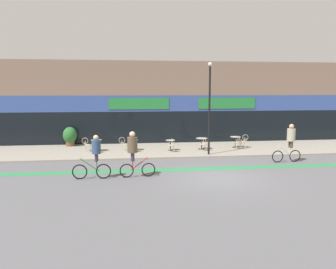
{
  "coord_description": "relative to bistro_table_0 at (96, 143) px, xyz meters",
  "views": [
    {
      "loc": [
        -4.2,
        -14.57,
        4.07
      ],
      "look_at": [
        -1.78,
        5.17,
        1.4
      ],
      "focal_mm": 35.0,
      "sensor_mm": 36.0,
      "label": 1
    }
  ],
  "objects": [
    {
      "name": "cyclist_0",
      "position": [
        2.33,
        -6.44,
        0.66
      ],
      "size": [
        1.7,
        0.52,
        2.19
      ],
      "rotation": [
        0.0,
        0.0,
        0.05
      ],
      "color": "black",
      "rests_on": "ground"
    },
    {
      "name": "lamp_post",
      "position": [
        7.07,
        -1.98,
        2.7
      ],
      "size": [
        0.26,
        0.26,
        5.66
      ],
      "color": "black",
      "rests_on": "sidewalk_slab"
    },
    {
      "name": "storefront_facade",
      "position": [
        6.3,
        4.9,
        2.47
      ],
      "size": [
        40.0,
        4.06,
        6.28
      ],
      "color": "#7F6656",
      "rests_on": "ground"
    },
    {
      "name": "bistro_table_4",
      "position": [
        9.54,
        0.28,
        0.01
      ],
      "size": [
        0.72,
        0.72,
        0.76
      ],
      "color": "black",
      "rests_on": "sidewalk_slab"
    },
    {
      "name": "planter_pot",
      "position": [
        -2.06,
        2.31,
        0.19
      ],
      "size": [
        0.98,
        0.98,
        1.37
      ],
      "color": "brown",
      "rests_on": "sidewalk_slab"
    },
    {
      "name": "cafe_chair_1_side",
      "position": [
        1.77,
        -0.01,
        -0.02
      ],
      "size": [
        0.58,
        0.41,
        0.9
      ],
      "rotation": [
        0.0,
        0.0,
        0.02
      ],
      "color": "beige",
      "rests_on": "sidewalk_slab"
    },
    {
      "name": "cafe_chair_4_side",
      "position": [
        10.17,
        0.27,
        -0.02
      ],
      "size": [
        0.59,
        0.43,
        0.9
      ],
      "rotation": [
        0.0,
        0.0,
        3.06
      ],
      "color": "beige",
      "rests_on": "sidewalk_slab"
    },
    {
      "name": "cafe_chair_0_side",
      "position": [
        -0.63,
        0.0,
        -0.02
      ],
      "size": [
        0.58,
        0.41,
        0.9
      ],
      "rotation": [
        0.0,
        0.0,
        -0.03
      ],
      "color": "beige",
      "rests_on": "sidewalk_slab"
    },
    {
      "name": "cafe_chair_0_near",
      "position": [
        -0.0,
        -0.63,
        -0.02
      ],
      "size": [
        0.42,
        0.58,
        0.9
      ],
      "rotation": [
        0.0,
        0.0,
        1.53
      ],
      "color": "beige",
      "rests_on": "sidewalk_slab"
    },
    {
      "name": "cafe_chair_3_near",
      "position": [
        7.05,
        -0.78,
        -0.02
      ],
      "size": [
        0.46,
        0.6,
        0.9
      ],
      "rotation": [
        0.0,
        0.0,
        1.72
      ],
      "color": "beige",
      "rests_on": "sidewalk_slab"
    },
    {
      "name": "bike_lane_stripe",
      "position": [
        6.3,
        -5.21,
        -0.65
      ],
      "size": [
        36.0,
        0.7,
        0.01
      ],
      "primitive_type": "cube",
      "color": "#2D844C",
      "rests_on": "ground"
    },
    {
      "name": "bistro_table_0",
      "position": [
        0.0,
        0.0,
        0.0
      ],
      "size": [
        0.7,
        0.7,
        0.75
      ],
      "color": "black",
      "rests_on": "sidewalk_slab"
    },
    {
      "name": "cafe_chair_1_near",
      "position": [
        2.38,
        -0.64,
        -0.02
      ],
      "size": [
        0.45,
        0.6,
        0.9
      ],
      "rotation": [
        0.0,
        0.0,
        1.43
      ],
      "color": "beige",
      "rests_on": "sidewalk_slab"
    },
    {
      "name": "ground_plane",
      "position": [
        6.3,
        -7.07,
        -0.65
      ],
      "size": [
        120.0,
        120.0,
        0.0
      ],
      "primitive_type": "plane",
      "color": "#5B5B60"
    },
    {
      "name": "bistro_table_3",
      "position": [
        7.04,
        -0.15,
        0.02
      ],
      "size": [
        0.77,
        0.77,
        0.76
      ],
      "color": "black",
      "rests_on": "sidewalk_slab"
    },
    {
      "name": "cafe_chair_2_near",
      "position": [
        4.87,
        -0.96,
        -0.02
      ],
      "size": [
        0.42,
        0.59,
        0.9
      ],
      "rotation": [
        0.0,
        0.0,
        1.63
      ],
      "color": "beige",
      "rests_on": "sidewalk_slab"
    },
    {
      "name": "bistro_table_2",
      "position": [
        4.87,
        -0.33,
        -0.04
      ],
      "size": [
        0.61,
        0.61,
        0.7
      ],
      "color": "black",
      "rests_on": "sidewalk_slab"
    },
    {
      "name": "cyclist_1",
      "position": [
        11.27,
        -4.16,
        0.63
      ],
      "size": [
        1.77,
        0.52,
        2.19
      ],
      "rotation": [
        0.0,
        0.0,
        3.19
      ],
      "color": "black",
      "rests_on": "ground"
    },
    {
      "name": "cafe_chair_4_near",
      "position": [
        9.54,
        -0.35,
        -0.02
      ],
      "size": [
        0.4,
        0.58,
        0.9
      ],
      "rotation": [
        0.0,
        0.0,
        1.56
      ],
      "color": "beige",
      "rests_on": "sidewalk_slab"
    },
    {
      "name": "cyclist_2",
      "position": [
        0.55,
        -6.51,
        0.5
      ],
      "size": [
        1.79,
        0.48,
        2.06
      ],
      "rotation": [
        0.0,
        0.0,
        3.12
      ],
      "color": "black",
      "rests_on": "ground"
    },
    {
      "name": "sidewalk_slab",
      "position": [
        6.3,
        0.18,
        -0.59
      ],
      "size": [
        40.0,
        5.5,
        0.12
      ],
      "primitive_type": "cube",
      "color": "gray",
      "rests_on": "ground"
    },
    {
      "name": "bistro_table_1",
      "position": [
        2.39,
        -0.01,
        -0.02
      ],
      "size": [
        0.66,
        0.66,
        0.73
      ],
      "color": "black",
      "rests_on": "sidewalk_slab"
    }
  ]
}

